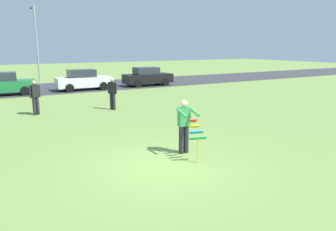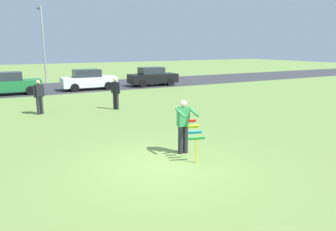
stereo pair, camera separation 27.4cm
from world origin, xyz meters
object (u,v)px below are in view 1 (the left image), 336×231
at_px(parked_car_black, 147,77).
at_px(person_walker_far, 112,93).
at_px(person_walker_near, 35,96).
at_px(streetlight_pole, 36,39).
at_px(parked_car_white, 83,80).
at_px(kite_held, 196,134).
at_px(person_kite_flyer, 184,124).
at_px(parked_car_green, 2,84).

height_order(parked_car_black, person_walker_far, person_walker_far).
bearing_deg(person_walker_near, streetlight_pole, 80.54).
relative_size(parked_car_white, parked_car_black, 1.00).
xyz_separation_m(kite_held, parked_car_black, (7.24, 17.65, -0.06)).
bearing_deg(kite_held, person_kite_flyer, 84.63).
distance_m(parked_car_green, person_walker_far, 10.01).
distance_m(parked_car_black, person_walker_far, 10.96).
xyz_separation_m(parked_car_black, person_walker_far, (-6.53, -8.81, 0.16)).
bearing_deg(parked_car_green, person_walker_far, -61.61).
xyz_separation_m(person_kite_flyer, streetlight_pole, (-0.58, 24.14, 3.05)).
distance_m(kite_held, parked_car_white, 17.73).
distance_m(parked_car_green, person_walker_near, 8.23).
bearing_deg(person_walker_far, person_kite_flyer, -94.57).
distance_m(person_kite_flyer, person_walker_far, 8.10).
bearing_deg(person_walker_far, person_walker_near, 170.58).
height_order(person_kite_flyer, parked_car_white, person_kite_flyer).
height_order(parked_car_black, person_walker_near, person_walker_near).
bearing_deg(parked_car_green, person_kite_flyer, -76.30).
bearing_deg(person_walker_near, parked_car_green, 96.70).
bearing_deg(person_walker_near, person_walker_far, -9.42).
xyz_separation_m(parked_car_white, parked_car_black, (5.61, -0.00, 0.00)).
distance_m(kite_held, parked_car_green, 18.11).
distance_m(parked_car_white, person_walker_far, 8.85).
height_order(parked_car_black, streetlight_pole, streetlight_pole).
bearing_deg(person_kite_flyer, person_walker_near, 109.92).
distance_m(streetlight_pole, person_walker_near, 15.94).
height_order(parked_car_green, parked_car_black, same).
relative_size(parked_car_black, person_walker_near, 2.44).
height_order(parked_car_white, streetlight_pole, streetlight_pole).
height_order(person_walker_near, person_walker_far, same).
relative_size(parked_car_green, person_walker_far, 2.46).
bearing_deg(parked_car_green, person_walker_near, -83.30).
height_order(parked_car_green, streetlight_pole, streetlight_pole).
bearing_deg(kite_held, streetlight_pole, 91.18).
relative_size(parked_car_black, streetlight_pole, 0.60).
height_order(kite_held, parked_car_black, parked_car_black).
bearing_deg(parked_car_black, streetlight_pole, 136.90).
relative_size(parked_car_green, parked_car_white, 1.00).
height_order(person_kite_flyer, person_walker_near, same).
xyz_separation_m(person_walker_near, person_walker_far, (3.80, -0.63, 0.00)).
relative_size(parked_car_green, person_walker_near, 2.46).
xyz_separation_m(parked_car_black, person_walker_near, (-10.33, -8.17, 0.16)).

